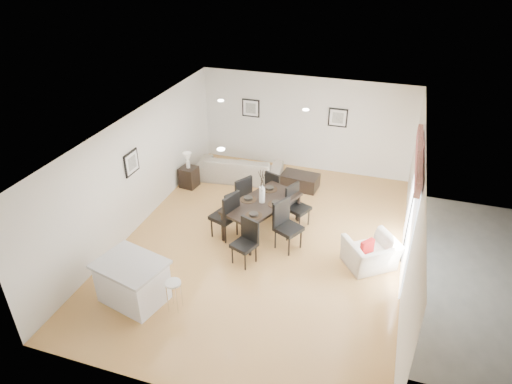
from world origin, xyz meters
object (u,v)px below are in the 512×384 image
(dining_chair_head, at_px, (247,239))
(kitchen_island, at_px, (133,281))
(armchair, at_px, (371,253))
(dining_chair_wnear, at_px, (227,213))
(bar_stool, at_px, (173,286))
(side_table, at_px, (189,177))
(sofa, at_px, (240,168))
(dining_table, at_px, (262,205))
(dining_chair_enear, at_px, (285,222))
(dining_chair_wfar, at_px, (241,195))
(dining_chair_efar, at_px, (296,203))
(dining_chair_foot, at_px, (275,187))
(coffee_table, at_px, (300,181))

(dining_chair_head, relative_size, kitchen_island, 0.71)
(kitchen_island, bearing_deg, armchair, 43.50)
(armchair, distance_m, dining_chair_wnear, 3.18)
(kitchen_island, xyz_separation_m, bar_stool, (0.84, 0.00, 0.11))
(dining_chair_wnear, bearing_deg, armchair, 108.39)
(armchair, xyz_separation_m, side_table, (-5.02, 1.97, -0.04))
(sofa, distance_m, dining_chair_head, 3.69)
(dining_table, xyz_separation_m, dining_chair_enear, (0.66, -0.42, -0.07))
(armchair, distance_m, dining_chair_enear, 1.89)
(armchair, xyz_separation_m, dining_table, (-2.52, 0.55, 0.37))
(dining_chair_wfar, bearing_deg, dining_chair_efar, 124.07)
(armchair, height_order, dining_chair_foot, dining_chair_foot)
(dining_chair_efar, bearing_deg, dining_chair_enear, -156.68)
(sofa, distance_m, coffee_table, 1.71)
(sofa, height_order, kitchen_island, kitchen_island)
(dining_table, bearing_deg, kitchen_island, -96.03)
(kitchen_island, bearing_deg, dining_table, 74.83)
(dining_chair_head, bearing_deg, dining_table, 112.73)
(dining_chair_efar, bearing_deg, bar_stool, -179.02)
(dining_chair_wfar, height_order, dining_chair_efar, dining_chair_wfar)
(sofa, height_order, dining_chair_efar, dining_chair_efar)
(dining_chair_enear, distance_m, dining_chair_foot, 1.73)
(kitchen_island, bearing_deg, dining_chair_efar, 70.08)
(sofa, bearing_deg, dining_chair_wfar, 103.31)
(dining_chair_foot, bearing_deg, dining_table, 111.69)
(side_table, relative_size, kitchen_island, 0.40)
(dining_chair_wnear, xyz_separation_m, coffee_table, (1.02, 2.76, -0.45))
(sofa, bearing_deg, bar_stool, 89.55)
(sofa, xyz_separation_m, bar_stool, (0.58, -5.16, 0.20))
(armchair, distance_m, kitchen_island, 4.75)
(side_table, bearing_deg, dining_table, -29.50)
(armchair, relative_size, side_table, 1.76)
(dining_chair_head, xyz_separation_m, kitchen_island, (-1.64, -1.75, -0.12))
(dining_chair_enear, relative_size, bar_stool, 1.77)
(dining_chair_foot, bearing_deg, dining_chair_wfar, 69.88)
(bar_stool, bearing_deg, armchair, 35.74)
(dining_table, bearing_deg, coffee_table, 103.62)
(sofa, relative_size, armchair, 2.34)
(dining_chair_wfar, xyz_separation_m, kitchen_island, (-0.94, -3.33, -0.18))
(dining_chair_wnear, bearing_deg, sofa, -146.69)
(dining_chair_wfar, bearing_deg, sofa, -129.40)
(dining_chair_wfar, xyz_separation_m, side_table, (-1.84, 1.00, -0.33))
(sofa, bearing_deg, kitchen_island, 80.21)
(armchair, distance_m, side_table, 5.39)
(dining_table, bearing_deg, sofa, 143.51)
(armchair, relative_size, dining_chair_head, 1.00)
(dining_chair_efar, bearing_deg, dining_chair_wnear, 150.90)
(dining_chair_enear, relative_size, coffee_table, 1.15)
(dining_chair_wfar, distance_m, kitchen_island, 3.46)
(dining_chair_foot, distance_m, kitchen_island, 4.37)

